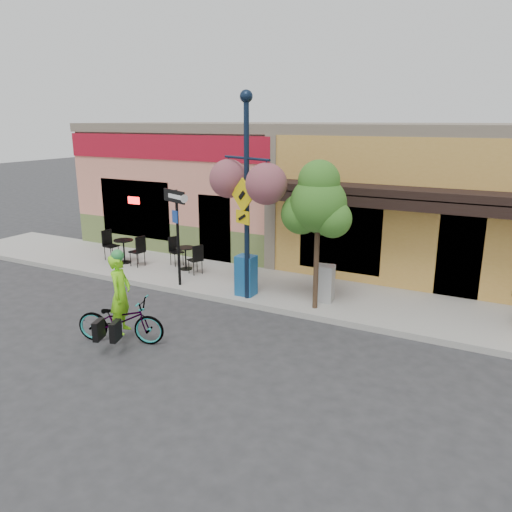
{
  "coord_description": "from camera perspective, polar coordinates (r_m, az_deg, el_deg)",
  "views": [
    {
      "loc": [
        5.55,
        -9.9,
        4.63
      ],
      "look_at": [
        0.05,
        0.5,
        1.4
      ],
      "focal_mm": 35.0,
      "sensor_mm": 36.0,
      "label": 1
    }
  ],
  "objects": [
    {
      "name": "ground",
      "position": [
        12.26,
        -1.3,
        -6.85
      ],
      "size": [
        90.0,
        90.0,
        0.0
      ],
      "primitive_type": "plane",
      "color": "#2D2D30",
      "rests_on": "ground"
    },
    {
      "name": "sidewalk",
      "position": [
        13.9,
        2.72,
        -3.8
      ],
      "size": [
        24.0,
        3.0,
        0.15
      ],
      "primitive_type": "cube",
      "color": "#9E9B93",
      "rests_on": "ground"
    },
    {
      "name": "curb",
      "position": [
        12.68,
        -0.09,
        -5.7
      ],
      "size": [
        24.0,
        0.12,
        0.15
      ],
      "primitive_type": "cube",
      "color": "#A8A59E",
      "rests_on": "ground"
    },
    {
      "name": "building",
      "position": [
        18.42,
        10.2,
        7.69
      ],
      "size": [
        18.2,
        8.2,
        4.5
      ],
      "primitive_type": null,
      "color": "#E0876E",
      "rests_on": "ground"
    },
    {
      "name": "bicycle",
      "position": [
        11.08,
        -15.22,
        -7.1
      ],
      "size": [
        2.02,
        1.25,
        1.0
      ],
      "primitive_type": "imported",
      "rotation": [
        0.0,
        0.0,
        1.9
      ],
      "color": "maroon",
      "rests_on": "ground"
    },
    {
      "name": "cyclist_rider",
      "position": [
        10.92,
        -15.15,
        -5.44
      ],
      "size": [
        0.59,
        0.72,
        1.71
      ],
      "primitive_type": "imported",
      "rotation": [
        0.0,
        0.0,
        1.9
      ],
      "color": "#8BFD1A",
      "rests_on": "ground"
    },
    {
      "name": "lamp_post",
      "position": [
        12.37,
        -1.07,
        6.53
      ],
      "size": [
        1.78,
        1.21,
        5.17
      ],
      "primitive_type": null,
      "rotation": [
        0.0,
        0.0,
        -0.37
      ],
      "color": "#101F35",
      "rests_on": "sidewalk"
    },
    {
      "name": "one_way_sign",
      "position": [
        13.8,
        -8.9,
        1.99
      ],
      "size": [
        1.03,
        0.59,
        2.67
      ],
      "primitive_type": null,
      "rotation": [
        0.0,
        0.0,
        -0.39
      ],
      "color": "black",
      "rests_on": "sidewalk"
    },
    {
      "name": "cafe_set_left",
      "position": [
        16.55,
        -14.87,
        0.91
      ],
      "size": [
        1.75,
        1.03,
        1.0
      ],
      "primitive_type": null,
      "rotation": [
        0.0,
        0.0,
        -0.13
      ],
      "color": "black",
      "rests_on": "sidewalk"
    },
    {
      "name": "cafe_set_right",
      "position": [
        15.46,
        -8.05,
        0.12
      ],
      "size": [
        1.71,
        1.33,
        0.92
      ],
      "primitive_type": null,
      "rotation": [
        0.0,
        0.0,
        -0.43
      ],
      "color": "black",
      "rests_on": "sidewalk"
    },
    {
      "name": "newspaper_box_blue",
      "position": [
        13.07,
        -1.15,
        -2.23
      ],
      "size": [
        0.48,
        0.43,
        1.06
      ],
      "primitive_type": null,
      "rotation": [
        0.0,
        0.0,
        0.0
      ],
      "color": "#17548E",
      "rests_on": "sidewalk"
    },
    {
      "name": "newspaper_box_grey",
      "position": [
        12.77,
        7.86,
        -3.1
      ],
      "size": [
        0.47,
        0.44,
        0.94
      ],
      "primitive_type": null,
      "rotation": [
        0.0,
        0.0,
        0.09
      ],
      "color": "#A0A0A0",
      "rests_on": "sidewalk"
    },
    {
      "name": "street_tree",
      "position": [
        11.9,
        7.01,
        2.33
      ],
      "size": [
        1.76,
        1.76,
        3.64
      ],
      "primitive_type": null,
      "rotation": [
        0.0,
        0.0,
        0.28
      ],
      "color": "#3D7A26",
      "rests_on": "sidewalk"
    }
  ]
}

